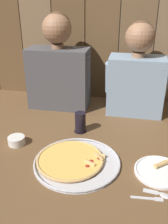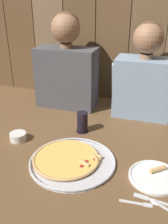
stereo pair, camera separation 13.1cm
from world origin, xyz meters
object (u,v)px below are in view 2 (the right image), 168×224
at_px(dipping_bowl, 18,136).
at_px(diner_right, 144,75).
at_px(pizza_tray, 70,160).
at_px(drinking_glass, 82,122).
at_px(diner_left, 67,65).
at_px(dinner_plate, 155,176).

height_order(dipping_bowl, diner_right, diner_right).
distance_m(pizza_tray, drinking_glass, 0.31).
bearing_deg(diner_right, pizza_tray, -112.70).
relative_size(dipping_bowl, diner_right, 0.15).
xyz_separation_m(drinking_glass, diner_left, (-0.22, 0.34, 0.24)).
distance_m(dinner_plate, dipping_bowl, 0.75).
bearing_deg(drinking_glass, pizza_tray, -83.41).
xyz_separation_m(dipping_bowl, diner_right, (0.62, 0.54, 0.25)).
distance_m(dinner_plate, diner_left, 0.96).
relative_size(dinner_plate, diner_right, 0.38).
distance_m(pizza_tray, diner_left, 0.75).
bearing_deg(pizza_tray, diner_left, 111.94).
height_order(dinner_plate, diner_left, diner_left).
xyz_separation_m(dinner_plate, dipping_bowl, (-0.75, 0.10, 0.02)).
bearing_deg(dinner_plate, diner_right, 101.62).
height_order(dipping_bowl, diner_left, diner_left).
bearing_deg(dinner_plate, drinking_glass, 145.40).
distance_m(dinner_plate, drinking_glass, 0.53).
height_order(dinner_plate, dipping_bowl, dipping_bowl).
bearing_deg(dinner_plate, dipping_bowl, 172.63).
bearing_deg(pizza_tray, dipping_bowl, 164.25).
distance_m(dipping_bowl, diner_right, 0.86).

